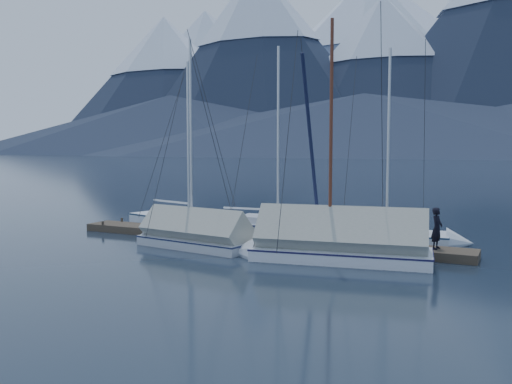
% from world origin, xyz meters
% --- Properties ---
extents(ground, '(1000.00, 1000.00, 0.00)m').
position_xyz_m(ground, '(0.00, 0.00, 0.00)').
color(ground, black).
rests_on(ground, ground).
extents(dock, '(18.00, 1.50, 0.54)m').
position_xyz_m(dock, '(0.00, 2.00, 0.11)').
color(dock, '#382D23').
rests_on(dock, ground).
extents(mooring_posts, '(15.12, 1.52, 0.35)m').
position_xyz_m(mooring_posts, '(-0.50, 2.00, 0.35)').
color(mooring_posts, '#382D23').
rests_on(mooring_posts, ground).
extents(sailboat_open_left, '(8.29, 4.21, 10.55)m').
position_xyz_m(sailboat_open_left, '(-4.57, 4.62, 0.19)').
color(sailboat_open_left, white).
rests_on(sailboat_open_left, ground).
extents(sailboat_open_mid, '(7.52, 3.17, 9.76)m').
position_xyz_m(sailboat_open_mid, '(0.27, 4.92, 0.17)').
color(sailboat_open_mid, silver).
rests_on(sailboat_open_mid, ground).
extents(sailboat_open_right, '(7.14, 3.09, 9.19)m').
position_xyz_m(sailboat_open_right, '(5.50, 4.85, 0.16)').
color(sailboat_open_right, silver).
rests_on(sailboat_open_right, ground).
extents(sailboat_covered_near, '(7.69, 3.57, 9.65)m').
position_xyz_m(sailboat_covered_near, '(3.89, -0.12, 0.48)').
color(sailboat_covered_near, white).
rests_on(sailboat_covered_near, ground).
extents(sailboat_covered_far, '(6.13, 2.72, 8.34)m').
position_xyz_m(sailboat_covered_far, '(-2.15, -0.12, 0.41)').
color(sailboat_covered_far, silver).
rests_on(sailboat_covered_far, ground).
extents(person, '(0.47, 0.63, 1.55)m').
position_xyz_m(person, '(7.50, 2.03, 1.12)').
color(person, black).
rests_on(person, dock).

